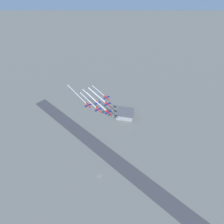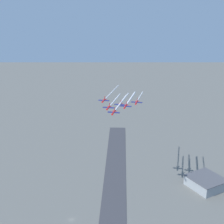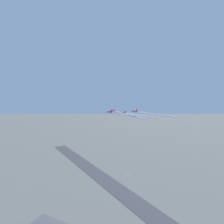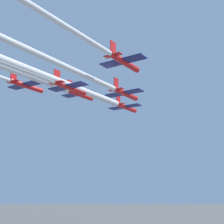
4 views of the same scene
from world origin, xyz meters
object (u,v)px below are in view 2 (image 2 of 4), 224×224
jet_2 (108,108)px  jet_3 (137,102)px  hangar (206,182)px  jet_4 (120,105)px  jet_0 (114,112)px  jet_5 (104,100)px  jet_1 (126,106)px

jet_2 → jet_3: jet_3 is taller
hangar → jet_2: jet_2 is taller
hangar → jet_4: size_ratio=3.58×
jet_0 → jet_5: 25.77m
jet_2 → jet_5: 13.03m
jet_3 → jet_5: 26.04m
jet_1 → jet_3: (-3.73, 12.29, 0.38)m
hangar → jet_1: bearing=-100.4°
jet_3 → jet_0: bearing=59.5°
jet_0 → jet_2: jet_0 is taller
jet_1 → jet_2: 13.17m
jet_0 → jet_4: size_ratio=1.00×
jet_1 → jet_2: size_ratio=1.00×
jet_0 → jet_1: bearing=-120.5°
jet_3 → jet_4: jet_3 is taller
jet_5 → jet_0: bearing=120.5°
jet_0 → jet_2: size_ratio=1.00×
jet_3 → jet_4: (-8.82, -9.58, -2.67)m
jet_0 → jet_4: (-16.28, 15.00, -0.42)m
jet_1 → jet_2: jet_1 is taller
jet_3 → jet_2: bearing=29.5°
jet_2 → jet_5: size_ratio=1.00×
jet_1 → jet_3: 12.85m
jet_1 → hangar: bearing=-147.7°
hangar → jet_0: bearing=-96.6°
jet_1 → jet_2: bearing=0.0°
hangar → jet_5: jet_5 is taller
jet_1 → jet_3: jet_3 is taller
jet_0 → jet_5: bearing=-59.5°
hangar → jet_1: size_ratio=3.58×
jet_2 → jet_0: bearing=120.5°
jet_0 → jet_2: 12.84m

